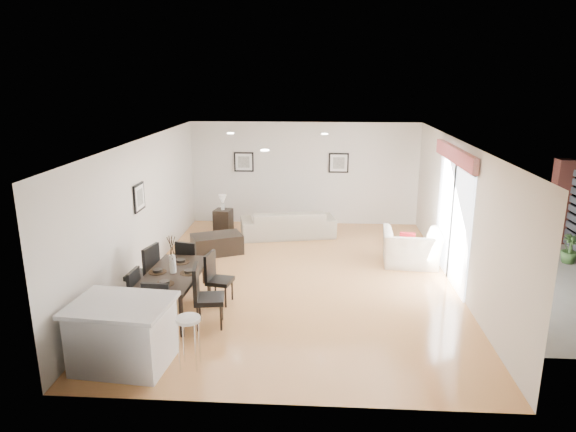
# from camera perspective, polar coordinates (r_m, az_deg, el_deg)

# --- Properties ---
(ground) EXTENTS (8.00, 8.00, 0.00)m
(ground) POSITION_cam_1_polar(r_m,az_deg,el_deg) (10.15, 1.02, -6.99)
(ground) COLOR tan
(ground) RESTS_ON ground
(wall_back) EXTENTS (6.00, 0.04, 2.70)m
(wall_back) POSITION_cam_1_polar(r_m,az_deg,el_deg) (13.62, 1.82, 4.73)
(wall_back) COLOR silver
(wall_back) RESTS_ON ground
(wall_front) EXTENTS (6.00, 0.04, 2.70)m
(wall_front) POSITION_cam_1_polar(r_m,az_deg,el_deg) (5.95, -0.70, -9.59)
(wall_front) COLOR silver
(wall_front) RESTS_ON ground
(wall_left) EXTENTS (0.04, 8.00, 2.70)m
(wall_left) POSITION_cam_1_polar(r_m,az_deg,el_deg) (10.29, -15.88, 0.65)
(wall_left) COLOR silver
(wall_left) RESTS_ON ground
(wall_right) EXTENTS (0.04, 8.00, 2.70)m
(wall_right) POSITION_cam_1_polar(r_m,az_deg,el_deg) (10.05, 18.41, 0.09)
(wall_right) COLOR silver
(wall_right) RESTS_ON ground
(ceiling) EXTENTS (6.00, 8.00, 0.02)m
(ceiling) POSITION_cam_1_polar(r_m,az_deg,el_deg) (9.46, 1.10, 8.32)
(ceiling) COLOR white
(ceiling) RESTS_ON wall_back
(sofa) EXTENTS (2.42, 1.35, 0.67)m
(sofa) POSITION_cam_1_polar(r_m,az_deg,el_deg) (12.66, -0.02, -0.81)
(sofa) COLOR gray
(sofa) RESTS_ON ground
(armchair) EXTENTS (1.24, 1.10, 0.75)m
(armchair) POSITION_cam_1_polar(r_m,az_deg,el_deg) (11.03, 13.51, -3.48)
(armchair) COLOR silver
(armchair) RESTS_ON ground
(courtyard_plant_b) EXTENTS (0.44, 0.44, 0.62)m
(courtyard_plant_b) POSITION_cam_1_polar(r_m,az_deg,el_deg) (12.41, 28.80, -3.23)
(courtyard_plant_b) COLOR #335022
(courtyard_plant_b) RESTS_ON ground
(dining_table) EXTENTS (0.94, 1.75, 0.72)m
(dining_table) POSITION_cam_1_polar(r_m,az_deg,el_deg) (8.75, -12.60, -6.59)
(dining_table) COLOR black
(dining_table) RESTS_ON ground
(dining_chair_wnear) EXTENTS (0.44, 0.44, 0.92)m
(dining_chair_wnear) POSITION_cam_1_polar(r_m,az_deg,el_deg) (8.61, -17.28, -8.25)
(dining_chair_wnear) COLOR black
(dining_chair_wnear) RESTS_ON ground
(dining_chair_wfar) EXTENTS (0.56, 0.56, 1.04)m
(dining_chair_wfar) POSITION_cam_1_polar(r_m,az_deg,el_deg) (9.31, -15.46, -5.85)
(dining_chair_wfar) COLOR black
(dining_chair_wfar) RESTS_ON ground
(dining_chair_enear) EXTENTS (0.52, 0.52, 1.02)m
(dining_chair_enear) POSITION_cam_1_polar(r_m,az_deg,el_deg) (8.24, -9.36, -8.40)
(dining_chair_enear) COLOR black
(dining_chair_enear) RESTS_ON ground
(dining_chair_efar) EXTENTS (0.48, 0.48, 0.91)m
(dining_chair_efar) POSITION_cam_1_polar(r_m,az_deg,el_deg) (9.06, -8.05, -6.53)
(dining_chair_efar) COLOR black
(dining_chair_efar) RESTS_ON ground
(dining_chair_head) EXTENTS (0.44, 0.44, 0.93)m
(dining_chair_head) POSITION_cam_1_polar(r_m,az_deg,el_deg) (7.87, -14.66, -10.29)
(dining_chair_head) COLOR black
(dining_chair_head) RESTS_ON ground
(dining_chair_foot) EXTENTS (0.50, 0.50, 0.91)m
(dining_chair_foot) POSITION_cam_1_polar(r_m,az_deg,el_deg) (9.76, -10.96, -4.99)
(dining_chair_foot) COLOR black
(dining_chair_foot) RESTS_ON ground
(vase) EXTENTS (0.82, 1.26, 0.64)m
(vase) POSITION_cam_1_polar(r_m,az_deg,el_deg) (8.63, -12.73, -4.53)
(vase) COLOR white
(vase) RESTS_ON dining_table
(coffee_table) EXTENTS (1.25, 1.04, 0.43)m
(coffee_table) POSITION_cam_1_polar(r_m,az_deg,el_deg) (11.60, -7.90, -3.09)
(coffee_table) COLOR black
(coffee_table) RESTS_ON ground
(side_table) EXTENTS (0.48, 0.48, 0.56)m
(side_table) POSITION_cam_1_polar(r_m,az_deg,el_deg) (13.23, -7.20, -0.46)
(side_table) COLOR black
(side_table) RESTS_ON ground
(table_lamp) EXTENTS (0.20, 0.20, 0.38)m
(table_lamp) POSITION_cam_1_polar(r_m,az_deg,el_deg) (13.10, -7.28, 1.75)
(table_lamp) COLOR white
(table_lamp) RESTS_ON side_table
(cushion) EXTENTS (0.33, 0.16, 0.31)m
(cushion) POSITION_cam_1_polar(r_m,az_deg,el_deg) (10.85, 13.11, -2.61)
(cushion) COLOR #A4151C
(cushion) RESTS_ON armchair
(kitchen_island) EXTENTS (1.41, 1.14, 0.92)m
(kitchen_island) POSITION_cam_1_polar(r_m,az_deg,el_deg) (7.50, -17.87, -12.33)
(kitchen_island) COLOR white
(kitchen_island) RESTS_ON ground
(bar_stool) EXTENTS (0.34, 0.34, 0.74)m
(bar_stool) POSITION_cam_1_polar(r_m,az_deg,el_deg) (7.16, -11.01, -11.76)
(bar_stool) COLOR white
(bar_stool) RESTS_ON ground
(framed_print_back_left) EXTENTS (0.52, 0.04, 0.52)m
(framed_print_back_left) POSITION_cam_1_polar(r_m,az_deg,el_deg) (13.68, -4.93, 6.01)
(framed_print_back_left) COLOR black
(framed_print_back_left) RESTS_ON wall_back
(framed_print_back_right) EXTENTS (0.52, 0.04, 0.52)m
(framed_print_back_right) POSITION_cam_1_polar(r_m,az_deg,el_deg) (13.54, 5.65, 5.89)
(framed_print_back_right) COLOR black
(framed_print_back_right) RESTS_ON wall_back
(framed_print_left_wall) EXTENTS (0.04, 0.52, 0.52)m
(framed_print_left_wall) POSITION_cam_1_polar(r_m,az_deg,el_deg) (10.03, -16.21, 2.01)
(framed_print_left_wall) COLOR black
(framed_print_left_wall) RESTS_ON wall_left
(sliding_door) EXTENTS (0.12, 2.70, 2.57)m
(sliding_door) POSITION_cam_1_polar(r_m,az_deg,el_deg) (10.24, 17.91, 2.24)
(sliding_door) COLOR white
(sliding_door) RESTS_ON wall_right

